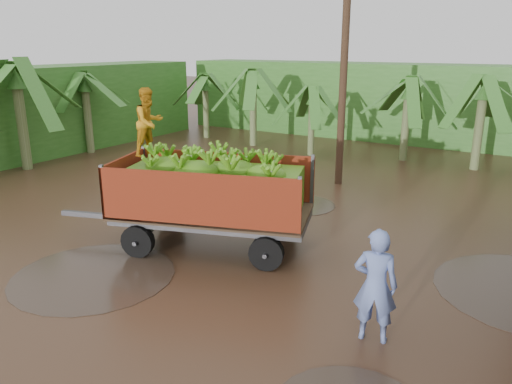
% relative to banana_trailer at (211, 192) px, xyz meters
% --- Properties ---
extents(ground, '(100.00, 100.00, 0.00)m').
position_rel_banana_trailer_xyz_m(ground, '(1.66, -0.28, -1.32)').
color(ground, black).
rests_on(ground, ground).
extents(hedge_north, '(22.00, 3.00, 3.60)m').
position_rel_banana_trailer_xyz_m(hedge_north, '(-0.34, 15.72, 0.48)').
color(hedge_north, '#2D661E').
rests_on(hedge_north, ground).
extents(hedge_west, '(3.00, 18.00, 3.60)m').
position_rel_banana_trailer_xyz_m(hedge_west, '(-12.34, 3.72, 0.48)').
color(hedge_west, '#2D661E').
rests_on(hedge_west, ground).
extents(banana_trailer, '(6.08, 3.33, 3.56)m').
position_rel_banana_trailer_xyz_m(banana_trailer, '(0.00, 0.00, 0.00)').
color(banana_trailer, '#AE3118').
rests_on(banana_trailer, ground).
extents(man_blue, '(0.76, 0.59, 1.86)m').
position_rel_banana_trailer_xyz_m(man_blue, '(4.39, -1.75, -0.39)').
color(man_blue, '#677CBD').
rests_on(man_blue, ground).
extents(utility_pole, '(1.20, 0.24, 8.25)m').
position_rel_banana_trailer_xyz_m(utility_pole, '(0.41, 6.61, 2.86)').
color(utility_pole, '#47301E').
rests_on(utility_pole, ground).
extents(banana_plants, '(23.96, 20.37, 4.03)m').
position_rel_banana_trailer_xyz_m(banana_plants, '(-4.52, 5.73, 0.39)').
color(banana_plants, '#2D661E').
rests_on(banana_plants, ground).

